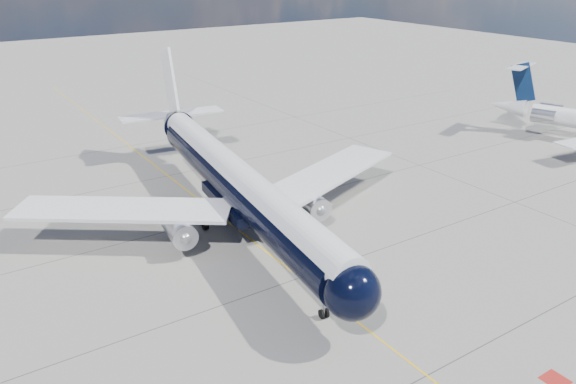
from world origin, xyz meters
name	(u,v)px	position (x,y,z in m)	size (l,w,h in m)	color
ground	(202,202)	(0.00, 30.00, 0.00)	(320.00, 320.00, 0.00)	gray
taxiway_centerline	(222,217)	(0.00, 25.00, 0.00)	(0.16, 160.00, 0.01)	yellow
red_marking	(555,380)	(6.80, -10.00, 0.00)	(1.60, 1.60, 0.01)	maroon
main_airliner	(234,180)	(0.73, 23.26, 4.75)	(43.19, 52.95, 15.31)	black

